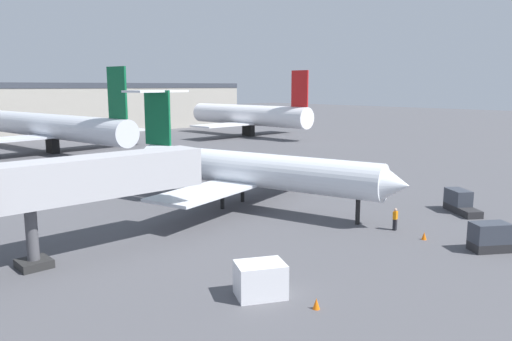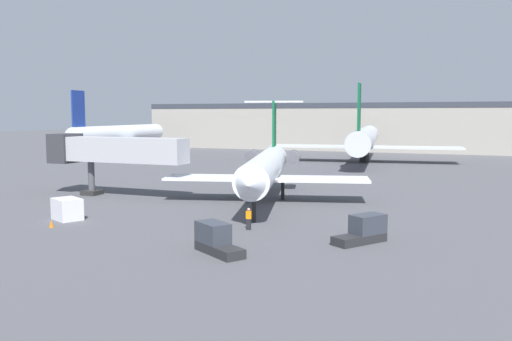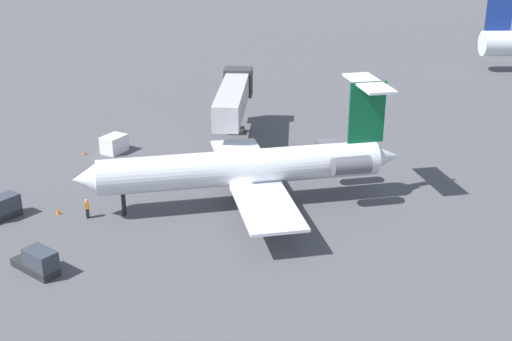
% 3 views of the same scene
% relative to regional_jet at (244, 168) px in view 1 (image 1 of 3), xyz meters
% --- Properties ---
extents(ground_plane, '(400.00, 400.00, 0.10)m').
position_rel_regional_jet_xyz_m(ground_plane, '(1.38, -0.97, -3.60)').
color(ground_plane, '#4C4C51').
extents(regional_jet, '(20.94, 27.71, 10.31)m').
position_rel_regional_jet_xyz_m(regional_jet, '(0.00, 0.00, 0.00)').
color(regional_jet, silver).
rests_on(regional_jet, ground_plane).
extents(jet_bridge, '(16.12, 3.21, 6.63)m').
position_rel_regional_jet_xyz_m(jet_bridge, '(-16.89, -2.87, 1.38)').
color(jet_bridge, '#ADADB2').
rests_on(jet_bridge, ground_plane).
extents(ground_crew_marshaller, '(0.44, 0.33, 1.69)m').
position_rel_regional_jet_xyz_m(ground_crew_marshaller, '(3.47, -13.21, -2.69)').
color(ground_crew_marshaller, black).
rests_on(ground_crew_marshaller, ground_plane).
extents(baggage_tug_lead, '(4.11, 3.37, 1.90)m').
position_rel_regional_jet_xyz_m(baggage_tug_lead, '(4.07, -20.23, -2.71)').
color(baggage_tug_lead, '#262628').
rests_on(baggage_tug_lead, ground_plane).
extents(baggage_tug_trailing, '(3.43, 4.08, 1.90)m').
position_rel_regional_jet_xyz_m(baggage_tug_trailing, '(12.36, -14.03, -2.71)').
color(baggage_tug_trailing, '#262628').
rests_on(baggage_tug_trailing, ground_plane).
extents(cargo_container_uld, '(3.05, 2.77, 1.79)m').
position_rel_regional_jet_xyz_m(cargo_container_uld, '(-12.16, -15.02, -2.65)').
color(cargo_container_uld, silver).
rests_on(cargo_container_uld, ground_plane).
extents(traffic_cone_near, '(0.36, 0.36, 0.55)m').
position_rel_regional_jet_xyz_m(traffic_cone_near, '(2.92, -15.91, -3.27)').
color(traffic_cone_near, orange).
rests_on(traffic_cone_near, ground_plane).
extents(traffic_cone_mid, '(0.36, 0.36, 0.55)m').
position_rel_regional_jet_xyz_m(traffic_cone_mid, '(-11.19, -17.96, -3.27)').
color(traffic_cone_mid, orange).
rests_on(traffic_cone_mid, ground_plane).
extents(parked_airliner_west_mid, '(34.69, 40.89, 13.30)m').
position_rel_regional_jet_xyz_m(parked_airliner_west_mid, '(1.36, 47.99, 0.69)').
color(parked_airliner_west_mid, silver).
rests_on(parked_airliner_west_mid, ground_plane).
extents(parked_airliner_centre, '(27.44, 32.54, 13.69)m').
position_rel_regional_jet_xyz_m(parked_airliner_centre, '(43.02, 47.10, 0.90)').
color(parked_airliner_centre, white).
rests_on(parked_airliner_centre, ground_plane).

